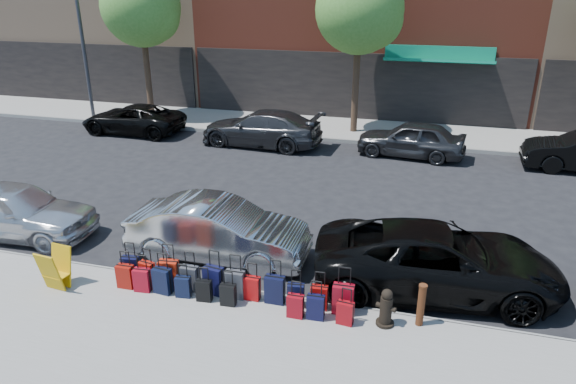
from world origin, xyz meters
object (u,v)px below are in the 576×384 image
(tree_center, at_px, (363,12))
(display_rack, at_px, (56,269))
(car_far_1, at_px, (261,128))
(car_near_2, at_px, (437,260))
(car_near_1, at_px, (219,230))
(streetlight, at_px, (84,25))
(car_far_2, at_px, (411,139))
(car_near_0, at_px, (14,210))
(bollard, at_px, (421,304))
(suitcase_front_5, at_px, (235,284))
(tree_left, at_px, (144,9))
(fire_hydrant, at_px, (386,309))
(car_far_0, at_px, (133,119))

(tree_center, distance_m, display_rack, 16.43)
(car_far_1, bearing_deg, car_near_2, 40.71)
(display_rack, height_order, car_near_1, car_near_1)
(tree_center, distance_m, streetlight, 13.48)
(car_far_1, xyz_separation_m, car_far_2, (6.31, 0.15, -0.03))
(car_far_1, bearing_deg, car_near_0, -17.81)
(car_far_2, bearing_deg, bollard, 10.26)
(suitcase_front_5, xyz_separation_m, car_near_0, (-7.06, 1.48, 0.30))
(car_near_0, bearing_deg, suitcase_front_5, -104.67)
(car_near_1, relative_size, car_near_2, 0.84)
(tree_center, height_order, display_rack, tree_center)
(tree_left, distance_m, display_rack, 16.85)
(suitcase_front_5, bearing_deg, bollard, -0.69)
(car_near_2, bearing_deg, suitcase_front_5, 105.45)
(fire_hydrant, bearing_deg, car_far_1, 135.71)
(car_far_0, xyz_separation_m, car_far_2, (12.73, -0.15, 0.06))
(display_rack, relative_size, car_far_2, 0.22)
(car_near_1, bearing_deg, car_near_2, -91.93)
(car_near_0, bearing_deg, tree_center, -33.55)
(tree_left, relative_size, car_far_0, 1.51)
(car_near_0, bearing_deg, car_near_1, -89.43)
(bollard, bearing_deg, car_near_2, 80.52)
(tree_left, height_order, car_far_1, tree_left)
(tree_center, distance_m, fire_hydrant, 15.48)
(car_near_1, relative_size, car_far_1, 0.87)
(tree_center, xyz_separation_m, car_near_0, (-7.63, -12.84, -4.64))
(fire_hydrant, xyz_separation_m, car_far_0, (-12.85, 11.89, 0.14))
(streetlight, bearing_deg, car_near_1, -45.14)
(fire_hydrant, bearing_deg, bollard, 31.76)
(bollard, relative_size, display_rack, 0.97)
(tree_left, bearing_deg, suitcase_front_5, -55.27)
(car_near_2, xyz_separation_m, car_far_0, (-13.80, 10.03, -0.10))
(car_far_2, bearing_deg, car_far_1, -82.26)
(fire_hydrant, bearing_deg, car_near_1, 172.81)
(streetlight, relative_size, car_near_1, 1.74)
(streetlight, distance_m, display_rack, 17.33)
(tree_left, xyz_separation_m, car_near_0, (2.87, -12.84, -4.64))
(tree_left, xyz_separation_m, suitcase_front_5, (9.93, -14.32, -4.94))
(car_near_2, bearing_deg, car_far_0, 47.03)
(car_far_2, bearing_deg, car_near_0, -38.85)
(display_rack, xyz_separation_m, car_far_2, (7.16, 12.34, 0.11))
(suitcase_front_5, height_order, car_near_1, car_near_1)
(car_far_0, bearing_deg, bollard, 50.07)
(fire_hydrant, xyz_separation_m, car_near_0, (-10.33, 1.60, 0.24))
(fire_hydrant, xyz_separation_m, car_near_1, (-4.41, 1.95, 0.23))
(tree_center, height_order, streetlight, streetlight)
(tree_left, relative_size, car_near_0, 1.61)
(tree_center, height_order, car_far_1, tree_center)
(streetlight, height_order, bollard, streetlight)
(tree_left, distance_m, suitcase_front_5, 18.11)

